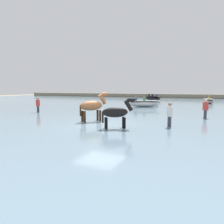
{
  "coord_description": "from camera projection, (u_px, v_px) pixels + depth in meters",
  "views": [
    {
      "loc": [
        5.56,
        -10.63,
        2.37
      ],
      "look_at": [
        -0.03,
        1.77,
        0.84
      ],
      "focal_mm": 33.37,
      "sensor_mm": 36.0,
      "label": 1
    }
  ],
  "objects": [
    {
      "name": "ground_plane",
      "position": [
        100.0,
        129.0,
        12.17
      ],
      "size": [
        120.0,
        120.0,
        0.0
      ],
      "primitive_type": "plane",
      "color": "gray"
    },
    {
      "name": "boat_near_starboard",
      "position": [
        153.0,
        98.0,
        36.09
      ],
      "size": [
        3.59,
        2.98,
        1.22
      ],
      "color": "black",
      "rests_on": "water_surface"
    },
    {
      "name": "water_surface",
      "position": [
        145.0,
        110.0,
        21.21
      ],
      "size": [
        90.0,
        90.0,
        0.34
      ],
      "primitive_type": "cube",
      "color": "slate",
      "rests_on": "ground"
    },
    {
      "name": "far_shoreline",
      "position": [
        178.0,
        97.0,
        45.17
      ],
      "size": [
        80.0,
        2.4,
        1.2
      ],
      "primitive_type": "cube",
      "color": "gray",
      "rests_on": "ground"
    },
    {
      "name": "person_onlooker_left",
      "position": [
        205.0,
        110.0,
        14.42
      ],
      "size": [
        0.37,
        0.36,
        1.63
      ],
      "color": "#383842",
      "rests_on": "ground"
    },
    {
      "name": "boat_near_port",
      "position": [
        144.0,
        103.0,
        23.41
      ],
      "size": [
        3.59,
        2.78,
        1.19
      ],
      "color": "silver",
      "rests_on": "water_surface"
    },
    {
      "name": "person_spectator_far",
      "position": [
        38.0,
        106.0,
        17.82
      ],
      "size": [
        0.37,
        0.36,
        1.63
      ],
      "color": "#383842",
      "rests_on": "ground"
    },
    {
      "name": "horse_lead_chestnut",
      "position": [
        92.0,
        106.0,
        12.86
      ],
      "size": [
        1.41,
        1.81,
        2.15
      ],
      "color": "brown",
      "rests_on": "ground"
    },
    {
      "name": "horse_trailing_black",
      "position": [
        116.0,
        113.0,
        10.64
      ],
      "size": [
        1.62,
        1.21,
        1.9
      ],
      "color": "black",
      "rests_on": "ground"
    },
    {
      "name": "person_wading_close",
      "position": [
        170.0,
        117.0,
        11.17
      ],
      "size": [
        0.26,
        0.36,
        1.63
      ],
      "color": "#383842",
      "rests_on": "ground"
    },
    {
      "name": "boat_mid_outer",
      "position": [
        209.0,
        101.0,
        28.98
      ],
      "size": [
        1.66,
        3.31,
        1.1
      ],
      "color": "#B2AD9E",
      "rests_on": "water_surface"
    }
  ]
}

